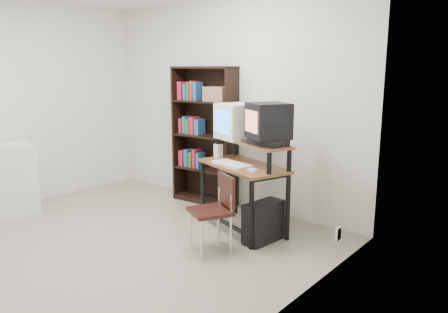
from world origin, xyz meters
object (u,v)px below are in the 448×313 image
Objects in this scene: school_chair at (216,205)px; computer_desk at (244,170)px; pc_tower at (263,222)px; mini_fridge at (12,179)px; bookshelf at (206,134)px; crt_monitor at (238,121)px; crt_tv at (268,121)px.

computer_desk is at bearing 128.52° from school_chair.
pc_tower is 3.12m from mini_fridge.
computer_desk is at bearing -31.40° from bookshelf.
crt_monitor is 0.71× the size of school_chair.
mini_fridge is at bearing -126.18° from crt_monitor.
pc_tower is (0.08, -0.17, -1.02)m from crt_tv.
crt_tv reaches higher than school_chair.
pc_tower is 0.60× the size of school_chair.
computer_desk is 2.22× the size of crt_monitor.
mini_fridge is (-2.80, -1.36, -0.80)m from crt_tv.
school_chair is (0.35, -0.81, -0.71)m from crt_monitor.
pc_tower is at bearing 37.14° from mini_fridge.
crt_monitor is 0.30× the size of bookshelf.
mini_fridge is at bearing -150.92° from pc_tower.
bookshelf reaches higher than crt_monitor.
crt_monitor is at bearing 156.23° from pc_tower.
computer_desk is 1.37× the size of mini_fridge.
computer_desk is 0.61m from pc_tower.
computer_desk is 0.67m from school_chair.
crt_tv is 0.60× the size of mini_fridge.
school_chair is 2.74m from mini_fridge.
school_chair is at bearing -111.61° from pc_tower.
crt_tv is 1.43m from bookshelf.
school_chair reaches higher than pc_tower.
computer_desk is at bearing 42.99° from mini_fridge.
computer_desk is 0.67× the size of bookshelf.
bookshelf is 2.06× the size of mini_fridge.
crt_tv is at bearing 20.95° from computer_desk.
mini_fridge is (-2.51, -1.36, -0.24)m from computer_desk.
crt_tv is 1.01m from school_chair.
crt_monitor is (-0.23, 0.19, 0.50)m from computer_desk.
crt_tv is at bearing 102.25° from school_chair.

